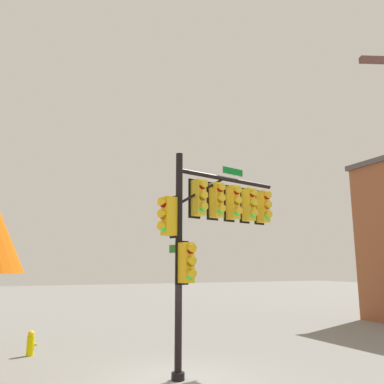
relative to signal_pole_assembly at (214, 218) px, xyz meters
name	(u,v)px	position (x,y,z in m)	size (l,w,h in m)	color
ground_plane	(178,380)	(-1.26, -0.23, -4.47)	(120.00, 120.00, 0.00)	gray
signal_pole_assembly	(214,218)	(0.00, 0.00, 0.00)	(4.60, 1.79, 6.32)	black
fire_hydrant	(31,343)	(-4.74, 4.60, -4.05)	(0.33, 0.24, 0.83)	#DBCA00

